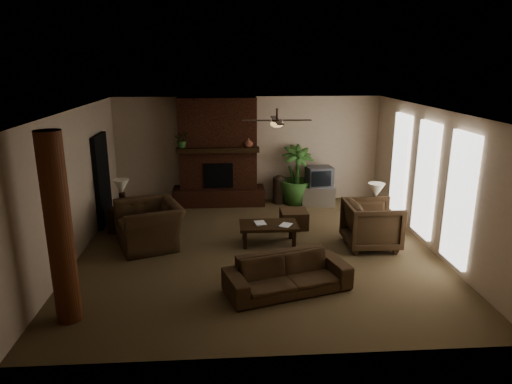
{
  "coord_description": "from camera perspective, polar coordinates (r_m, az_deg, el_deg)",
  "views": [
    {
      "loc": [
        -0.61,
        -8.59,
        3.67
      ],
      "look_at": [
        0.0,
        0.4,
        1.1
      ],
      "focal_mm": 32.2,
      "sensor_mm": 36.0,
      "label": 1
    }
  ],
  "objects": [
    {
      "name": "fireplace",
      "position": [
        12.08,
        -4.71,
        3.85
      ],
      "size": [
        2.4,
        0.7,
        2.8
      ],
      "color": "#421E11",
      "rests_on": "ground"
    },
    {
      "name": "tv",
      "position": [
        12.16,
        7.87,
        1.92
      ],
      "size": [
        0.71,
        0.6,
        0.52
      ],
      "color": "#3B3B3D",
      "rests_on": "tv_stand"
    },
    {
      "name": "doorway",
      "position": [
        11.08,
        -18.56,
        1.4
      ],
      "size": [
        0.1,
        1.0,
        2.1
      ],
      "primitive_type": "cube",
      "color": "black",
      "rests_on": "ground"
    },
    {
      "name": "ottoman",
      "position": [
        10.55,
        4.72,
        -3.35
      ],
      "size": [
        0.61,
        0.61,
        0.4
      ],
      "primitive_type": "cube",
      "rotation": [
        0.0,
        0.0,
        0.01
      ],
      "color": "#3D2B1A",
      "rests_on": "ground"
    },
    {
      "name": "floor_plant",
      "position": [
        12.25,
        5.01,
        0.54
      ],
      "size": [
        1.34,
        1.76,
        0.87
      ],
      "primitive_type": "imported",
      "rotation": [
        0.0,
        0.0,
        0.34
      ],
      "color": "#325D25",
      "rests_on": "ground"
    },
    {
      "name": "mantel_vase",
      "position": [
        11.78,
        -0.93,
        6.14
      ],
      "size": [
        0.24,
        0.24,
        0.22
      ],
      "primitive_type": "imported",
      "rotation": [
        0.0,
        0.0,
        0.07
      ],
      "color": "brown",
      "rests_on": "fireplace"
    },
    {
      "name": "coffee_table",
      "position": [
        9.54,
        1.57,
        -4.32
      ],
      "size": [
        1.2,
        0.7,
        0.43
      ],
      "color": "black",
      "rests_on": "ground"
    },
    {
      "name": "windows",
      "position": [
        9.96,
        20.31,
        1.44
      ],
      "size": [
        0.08,
        3.65,
        2.35
      ],
      "color": "white",
      "rests_on": "ground"
    },
    {
      "name": "armchair_right",
      "position": [
        9.6,
        14.21,
        -3.68
      ],
      "size": [
        0.97,
        1.04,
        1.06
      ],
      "primitive_type": "imported",
      "rotation": [
        0.0,
        0.0,
        1.56
      ],
      "color": "#3D2B1A",
      "rests_on": "ground"
    },
    {
      "name": "side_table_left",
      "position": [
        10.67,
        -16.2,
        -3.3
      ],
      "size": [
        0.63,
        0.63,
        0.55
      ],
      "primitive_type": "cube",
      "rotation": [
        0.0,
        0.0,
        -0.31
      ],
      "color": "black",
      "rests_on": "ground"
    },
    {
      "name": "side_table_right",
      "position": [
        10.28,
        14.12,
        -3.87
      ],
      "size": [
        0.51,
        0.51,
        0.55
      ],
      "primitive_type": "cube",
      "rotation": [
        0.0,
        0.0,
        -0.02
      ],
      "color": "black",
      "rests_on": "ground"
    },
    {
      "name": "sofa",
      "position": [
        7.64,
        3.95,
        -9.44
      ],
      "size": [
        2.13,
        1.16,
        0.8
      ],
      "primitive_type": "imported",
      "rotation": [
        0.0,
        0.0,
        0.29
      ],
      "color": "#3D2B1A",
      "rests_on": "ground"
    },
    {
      "name": "floor_vase",
      "position": [
        12.26,
        2.89,
        0.58
      ],
      "size": [
        0.34,
        0.34,
        0.77
      ],
      "color": "#33251C",
      "rests_on": "ground"
    },
    {
      "name": "room_shell",
      "position": [
        8.91,
        0.17,
        1.15
      ],
      "size": [
        7.0,
        7.0,
        7.0
      ],
      "color": "brown",
      "rests_on": "ground"
    },
    {
      "name": "lamp_left",
      "position": [
        10.43,
        -16.35,
        0.43
      ],
      "size": [
        0.36,
        0.36,
        0.65
      ],
      "color": "black",
      "rests_on": "side_table_left"
    },
    {
      "name": "lamp_right",
      "position": [
        10.03,
        14.69,
        -0.06
      ],
      "size": [
        0.36,
        0.36,
        0.65
      ],
      "color": "black",
      "rests_on": "side_table_right"
    },
    {
      "name": "log_column",
      "position": [
        7.0,
        -23.24,
        -4.36
      ],
      "size": [
        0.36,
        0.36,
        2.8
      ],
      "primitive_type": "cylinder",
      "color": "#5F3017",
      "rests_on": "ground"
    },
    {
      "name": "book_a",
      "position": [
        9.45,
        -0.12,
        -3.19
      ],
      "size": [
        0.22,
        0.06,
        0.29
      ],
      "primitive_type": "imported",
      "rotation": [
        0.0,
        0.0,
        0.15
      ],
      "color": "#999999",
      "rests_on": "coffee_table"
    },
    {
      "name": "tv_stand",
      "position": [
        12.26,
        7.76,
        -0.43
      ],
      "size": [
        0.91,
        0.62,
        0.5
      ],
      "primitive_type": "cube",
      "rotation": [
        0.0,
        0.0,
        -0.15
      ],
      "color": "silver",
      "rests_on": "ground"
    },
    {
      "name": "ceiling_fan",
      "position": [
        9.02,
        2.61,
        8.64
      ],
      "size": [
        1.35,
        1.35,
        0.37
      ],
      "color": "black",
      "rests_on": "ceiling"
    },
    {
      "name": "book_b",
      "position": [
        9.42,
        3.12,
        -3.28
      ],
      "size": [
        0.2,
        0.12,
        0.29
      ],
      "primitive_type": "imported",
      "rotation": [
        0.0,
        0.0,
        -0.51
      ],
      "color": "#999999",
      "rests_on": "coffee_table"
    },
    {
      "name": "armchair_left",
      "position": [
        9.63,
        -13.15,
        -3.13
      ],
      "size": [
        1.33,
        1.6,
        1.2
      ],
      "primitive_type": "imported",
      "rotation": [
        0.0,
        0.0,
        -1.2
      ],
      "color": "#3D2B1A",
      "rests_on": "ground"
    },
    {
      "name": "mantel_plant",
      "position": [
        11.81,
        -9.15,
        6.23
      ],
      "size": [
        0.42,
        0.46,
        0.33
      ],
      "primitive_type": "imported",
      "rotation": [
        0.0,
        0.0,
        -0.11
      ],
      "color": "#325D25",
      "rests_on": "fireplace"
    }
  ]
}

